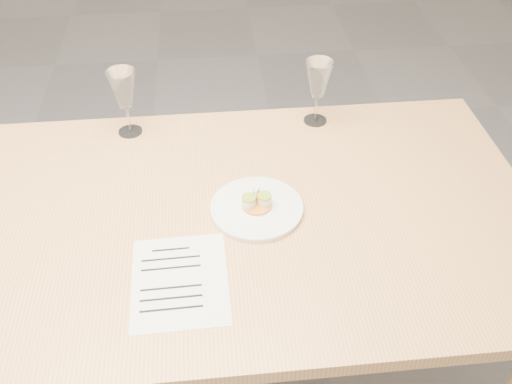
{
  "coord_description": "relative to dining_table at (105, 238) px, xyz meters",
  "views": [
    {
      "loc": [
        0.3,
        -1.14,
        1.81
      ],
      "look_at": [
        0.42,
        0.02,
        0.8
      ],
      "focal_mm": 40.0,
      "sensor_mm": 36.0,
      "label": 1
    }
  ],
  "objects": [
    {
      "name": "wine_glass_3",
      "position": [
        0.66,
        0.41,
        0.22
      ],
      "size": [
        0.09,
        0.09,
        0.22
      ],
      "color": "white",
      "rests_on": "dining_table"
    },
    {
      "name": "wine_glass_2",
      "position": [
        0.05,
        0.41,
        0.22
      ],
      "size": [
        0.09,
        0.09,
        0.22
      ],
      "color": "white",
      "rests_on": "dining_table"
    },
    {
      "name": "dinner_plate",
      "position": [
        0.42,
        -0.0,
        0.08
      ],
      "size": [
        0.25,
        0.25,
        0.07
      ],
      "rotation": [
        0.0,
        0.0,
        -0.04
      ],
      "color": "white",
      "rests_on": "dining_table"
    },
    {
      "name": "ground",
      "position": [
        0.0,
        0.0,
        -0.68
      ],
      "size": [
        7.0,
        7.0,
        0.0
      ],
      "primitive_type": "plane",
      "color": "slate",
      "rests_on": "ground"
    },
    {
      "name": "recipe_sheet",
      "position": [
        0.21,
        -0.23,
        0.07
      ],
      "size": [
        0.24,
        0.3,
        0.0
      ],
      "rotation": [
        0.0,
        0.0,
        0.02
      ],
      "color": "white",
      "rests_on": "dining_table"
    },
    {
      "name": "dining_table",
      "position": [
        0.0,
        0.0,
        0.0
      ],
      "size": [
        2.4,
        1.0,
        0.75
      ],
      "color": "tan",
      "rests_on": "ground"
    }
  ]
}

